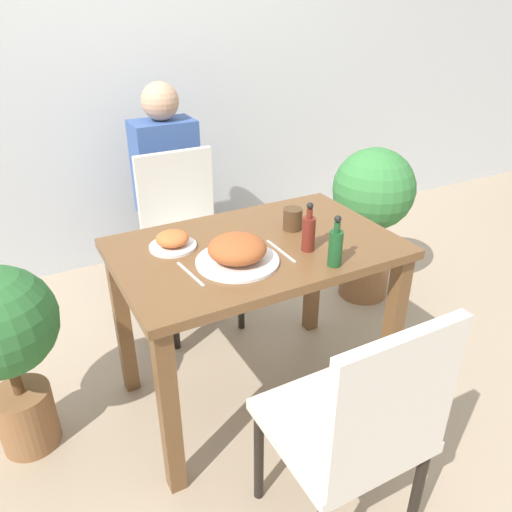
{
  "coord_description": "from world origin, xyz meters",
  "views": [
    {
      "loc": [
        -0.8,
        -1.49,
        1.58
      ],
      "look_at": [
        0.0,
        0.0,
        0.68
      ],
      "focal_mm": 35.0,
      "sensor_mm": 36.0,
      "label": 1
    }
  ],
  "objects": [
    {
      "name": "ground_plane",
      "position": [
        0.0,
        0.0,
        0.0
      ],
      "size": [
        16.0,
        16.0,
        0.0
      ],
      "primitive_type": "plane",
      "color": "tan"
    },
    {
      "name": "wall_back",
      "position": [
        0.0,
        1.55,
        1.3
      ],
      "size": [
        8.0,
        0.05,
        2.6
      ],
      "color": "silver",
      "rests_on": "ground_plane"
    },
    {
      "name": "dining_table",
      "position": [
        0.0,
        0.0,
        0.61
      ],
      "size": [
        1.06,
        0.68,
        0.73
      ],
      "color": "brown",
      "rests_on": "ground_plane"
    },
    {
      "name": "chair_near",
      "position": [
        -0.06,
        -0.73,
        0.49
      ],
      "size": [
        0.42,
        0.42,
        0.88
      ],
      "rotation": [
        0.0,
        0.0,
        3.14
      ],
      "color": "silver",
      "rests_on": "ground_plane"
    },
    {
      "name": "chair_far",
      "position": [
        -0.02,
        0.72,
        0.49
      ],
      "size": [
        0.42,
        0.42,
        0.88
      ],
      "color": "silver",
      "rests_on": "ground_plane"
    },
    {
      "name": "food_plate",
      "position": [
        -0.13,
        -0.1,
        0.78
      ],
      "size": [
        0.3,
        0.3,
        0.1
      ],
      "color": "white",
      "rests_on": "dining_table"
    },
    {
      "name": "side_plate",
      "position": [
        -0.29,
        0.12,
        0.76
      ],
      "size": [
        0.18,
        0.18,
        0.06
      ],
      "color": "white",
      "rests_on": "dining_table"
    },
    {
      "name": "drink_cup",
      "position": [
        0.2,
        0.05,
        0.77
      ],
      "size": [
        0.08,
        0.08,
        0.09
      ],
      "color": "#4C331E",
      "rests_on": "dining_table"
    },
    {
      "name": "sauce_bottle",
      "position": [
        0.16,
        -0.27,
        0.8
      ],
      "size": [
        0.05,
        0.05,
        0.19
      ],
      "color": "#194C23",
      "rests_on": "dining_table"
    },
    {
      "name": "condiment_bottle",
      "position": [
        0.15,
        -0.13,
        0.8
      ],
      "size": [
        0.05,
        0.05,
        0.19
      ],
      "color": "maroon",
      "rests_on": "dining_table"
    },
    {
      "name": "fork_utensil",
      "position": [
        -0.3,
        -0.1,
        0.73
      ],
      "size": [
        0.03,
        0.19,
        0.0
      ],
      "rotation": [
        0.0,
        0.0,
        1.67
      ],
      "color": "silver",
      "rests_on": "dining_table"
    },
    {
      "name": "spoon_utensil",
      "position": [
        0.05,
        -0.1,
        0.73
      ],
      "size": [
        0.01,
        0.2,
        0.0
      ],
      "rotation": [
        0.0,
        0.0,
        1.58
      ],
      "color": "silver",
      "rests_on": "dining_table"
    },
    {
      "name": "potted_plant_left",
      "position": [
        -0.91,
        0.17,
        0.5
      ],
      "size": [
        0.4,
        0.4,
        0.77
      ],
      "color": "brown",
      "rests_on": "ground_plane"
    },
    {
      "name": "potted_plant_right",
      "position": [
        0.94,
        0.43,
        0.54
      ],
      "size": [
        0.44,
        0.44,
        0.87
      ],
      "color": "brown",
      "rests_on": "ground_plane"
    },
    {
      "name": "person_figure",
      "position": [
        0.03,
        1.12,
        0.58
      ],
      "size": [
        0.34,
        0.22,
        1.17
      ],
      "color": "#2D3347",
      "rests_on": "ground_plane"
    }
  ]
}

